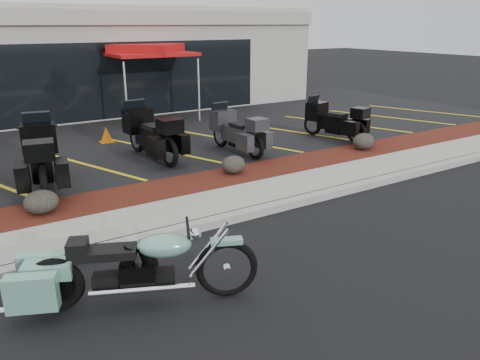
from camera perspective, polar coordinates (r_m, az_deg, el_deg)
ground at (r=8.24m, az=6.56°, el=-6.07°), size 90.00×90.00×0.00m
curb at (r=8.86m, az=2.96°, el=-3.60°), size 24.00×0.25×0.15m
sidewalk at (r=9.40m, az=0.51°, el=-2.23°), size 24.00×1.20×0.15m
mulch_bed at (r=10.37m, az=-3.07°, el=-0.20°), size 24.00×1.20×0.16m
upper_lot at (r=15.15m, az=-13.15°, el=5.38°), size 26.00×9.60×0.15m
dealership_building at (r=20.86m, az=-19.52°, el=13.72°), size 18.00×8.16×4.00m
boulder_left at (r=9.12m, az=-23.08°, el=-2.47°), size 0.61×0.51×0.43m
boulder_mid at (r=10.63m, az=-0.84°, el=1.90°), size 0.57×0.48×0.41m
boulder_right at (r=13.10m, az=14.83°, el=4.58°), size 0.63×0.52×0.44m
hero_cruiser at (r=6.09m, az=-1.63°, el=-9.72°), size 3.09×1.91×1.07m
touring_black_front at (r=11.24m, az=-23.21°, el=4.03°), size 1.35×2.64×1.46m
touring_black_mid at (r=12.62m, az=-12.55°, el=6.43°), size 1.13×2.48×1.40m
touring_grey at (r=12.89m, az=-2.39°, el=6.75°), size 0.96×2.20×1.25m
touring_black_rear at (r=14.48m, az=8.90°, el=7.82°), size 1.27×2.23×1.22m
traffic_cone at (r=14.01m, az=-15.98°, el=5.34°), size 0.37×0.37×0.45m
popup_canopy at (r=16.99m, az=-11.28°, el=15.16°), size 3.54×3.54×2.58m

